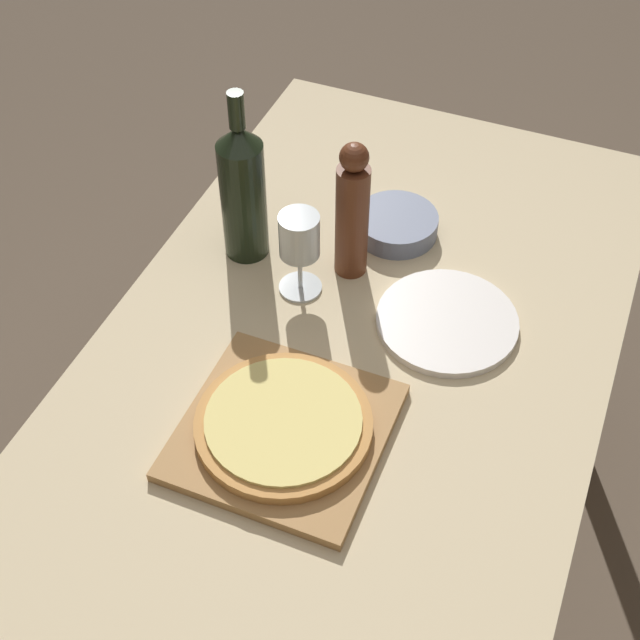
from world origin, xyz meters
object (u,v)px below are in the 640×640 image
at_px(wine_glass, 299,240).
at_px(pepper_mill, 352,213).
at_px(pizza, 283,423).
at_px(wine_bottle, 243,190).
at_px(small_bowl, 397,224).

bearing_deg(wine_glass, pepper_mill, 51.80).
height_order(pizza, pepper_mill, pepper_mill).
xyz_separation_m(pizza, wine_glass, (-0.10, 0.30, 0.09)).
distance_m(wine_bottle, wine_glass, 0.14).
height_order(wine_bottle, wine_glass, wine_bottle).
bearing_deg(pizza, wine_bottle, 122.87).
distance_m(pizza, wine_glass, 0.33).
xyz_separation_m(pizza, small_bowl, (0.01, 0.51, -0.01)).
relative_size(wine_glass, small_bowl, 1.06).
bearing_deg(wine_bottle, wine_glass, -23.39).
relative_size(wine_bottle, small_bowl, 2.17).
xyz_separation_m(pepper_mill, wine_glass, (-0.06, -0.08, -0.01)).
bearing_deg(small_bowl, pepper_mill, -110.06).
relative_size(pizza, wine_glass, 1.65).
distance_m(wine_bottle, pepper_mill, 0.20).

